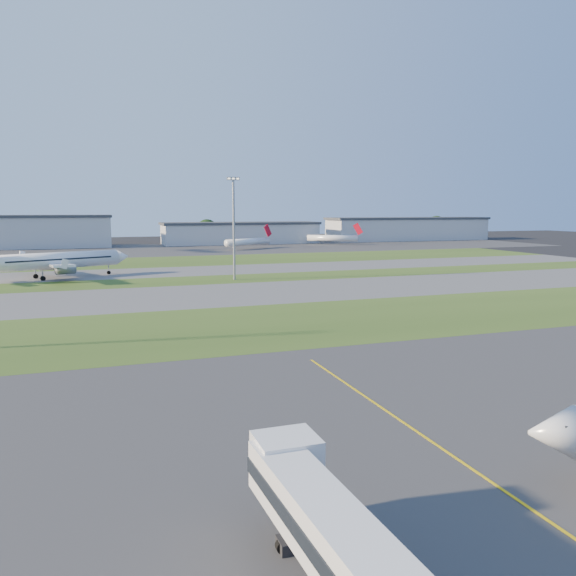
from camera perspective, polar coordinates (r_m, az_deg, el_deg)
name	(u,v)px	position (r m, az deg, el deg)	size (l,w,h in m)	color
ground	(409,482)	(40.04, 12.20, -18.68)	(700.00, 700.00, 0.00)	black
apron_near	(409,482)	(40.04, 12.20, -18.67)	(300.00, 70.00, 0.01)	#333335
grass_strip_a	(228,327)	(86.36, -6.15, -3.97)	(300.00, 34.00, 0.01)	#2E4918
taxiway_a	(191,296)	(118.23, -9.82, -0.80)	(300.00, 32.00, 0.01)	#515154
grass_strip_b	(174,281)	(142.72, -11.50, 0.66)	(300.00, 18.00, 0.01)	#2E4918
taxiway_b	(163,272)	(164.39, -12.57, 1.58)	(300.00, 26.00, 0.01)	#515154
grass_strip_c	(151,262)	(197.04, -13.72, 2.58)	(300.00, 40.00, 0.01)	#2E4918
apron_far	(137,250)	(256.63, -15.07, 3.75)	(400.00, 80.00, 0.01)	#333335
yellow_line	(472,470)	(42.66, 18.20, -17.17)	(0.25, 60.00, 0.02)	gold
airliner_taxiing	(52,261)	(157.36, -22.81, 2.53)	(39.52, 33.50, 12.97)	white
mini_jet_near	(248,242)	(254.49, -4.06, 4.71)	(25.85, 15.41, 9.48)	white
mini_jet_far	(333,238)	(288.69, 4.58, 5.09)	(24.60, 17.55, 9.48)	white
light_mast_centre	(234,221)	(142.48, -5.53, 6.75)	(3.20, 0.70, 25.80)	gray
hangar_west	(31,231)	(286.65, -24.64, 5.24)	(71.40, 23.00, 15.20)	#ABADB3
hangar_east	(241,233)	(295.02, -4.82, 5.61)	(81.60, 23.00, 11.20)	#ABADB3
hangar_far_east	(408,229)	(334.43, 12.09, 5.91)	(96.90, 23.00, 13.20)	#ABADB3
tree_mid_west	(89,234)	(296.54, -19.60, 5.22)	(9.90, 9.90, 10.80)	black
tree_mid_east	(207,230)	(305.28, -8.22, 5.85)	(11.55, 11.55, 12.60)	black
tree_east	(336,230)	(326.37, 4.94, 5.93)	(10.45, 10.45, 11.40)	black
tree_far_east	(436,226)	(364.09, 14.83, 6.11)	(12.65, 12.65, 13.80)	black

